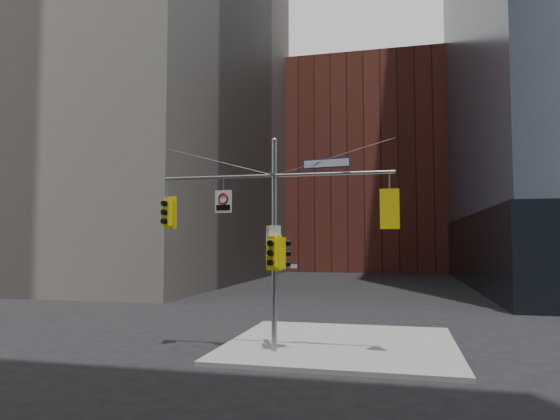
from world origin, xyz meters
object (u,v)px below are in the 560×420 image
at_px(traffic_light_east_arm, 390,209).
at_px(traffic_light_pole_front, 272,253).
at_px(regulatory_sign_arm, 223,201).
at_px(traffic_light_west_arm, 167,213).
at_px(signal_assembly, 274,222).
at_px(traffic_light_pole_side, 284,253).
at_px(street_sign_blade, 326,163).

xyz_separation_m(traffic_light_east_arm, traffic_light_pole_front, (-3.81, -0.27, -1.40)).
bearing_deg(regulatory_sign_arm, traffic_light_west_arm, -174.81).
relative_size(signal_assembly, traffic_light_east_arm, 6.26).
distance_m(traffic_light_west_arm, traffic_light_pole_side, 4.48).
height_order(traffic_light_pole_side, regulatory_sign_arm, regulatory_sign_arm).
distance_m(traffic_light_east_arm, traffic_light_pole_side, 3.76).
relative_size(traffic_light_pole_side, street_sign_blade, 0.65).
xyz_separation_m(traffic_light_west_arm, street_sign_blade, (5.70, -0.01, 1.55)).
distance_m(traffic_light_pole_front, regulatory_sign_arm, 2.55).
bearing_deg(traffic_light_west_arm, street_sign_blade, 12.66).
height_order(traffic_light_east_arm, traffic_light_pole_side, traffic_light_east_arm).
relative_size(street_sign_blade, regulatory_sign_arm, 2.06).
height_order(traffic_light_pole_side, traffic_light_pole_front, traffic_light_pole_front).
bearing_deg(signal_assembly, traffic_light_pole_front, -89.84).
bearing_deg(traffic_light_east_arm, street_sign_blade, 0.95).
bearing_deg(street_sign_blade, traffic_light_pole_front, -163.68).
bearing_deg(traffic_light_west_arm, regulatory_sign_arm, 11.87).
bearing_deg(street_sign_blade, traffic_light_east_arm, 7.58).
xyz_separation_m(traffic_light_west_arm, traffic_light_east_arm, (7.73, -0.01, 0.00)).
xyz_separation_m(signal_assembly, traffic_light_pole_side, (0.32, 0.01, -1.03)).
relative_size(traffic_light_west_arm, traffic_light_pole_front, 0.99).
bearing_deg(signal_assembly, traffic_light_east_arm, 0.01).
distance_m(traffic_light_east_arm, street_sign_blade, 2.56).
relative_size(signal_assembly, traffic_light_west_arm, 6.91).
xyz_separation_m(traffic_light_east_arm, regulatory_sign_arm, (-5.62, -0.02, 0.38)).
bearing_deg(signal_assembly, regulatory_sign_arm, -179.36).
height_order(traffic_light_pole_front, regulatory_sign_arm, regulatory_sign_arm).
relative_size(traffic_light_west_arm, traffic_light_east_arm, 0.91).
distance_m(traffic_light_pole_side, regulatory_sign_arm, 2.79).
distance_m(traffic_light_pole_front, street_sign_blade, 3.45).
relative_size(traffic_light_west_arm, street_sign_blade, 0.72).
distance_m(traffic_light_pole_side, traffic_light_pole_front, 0.43).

